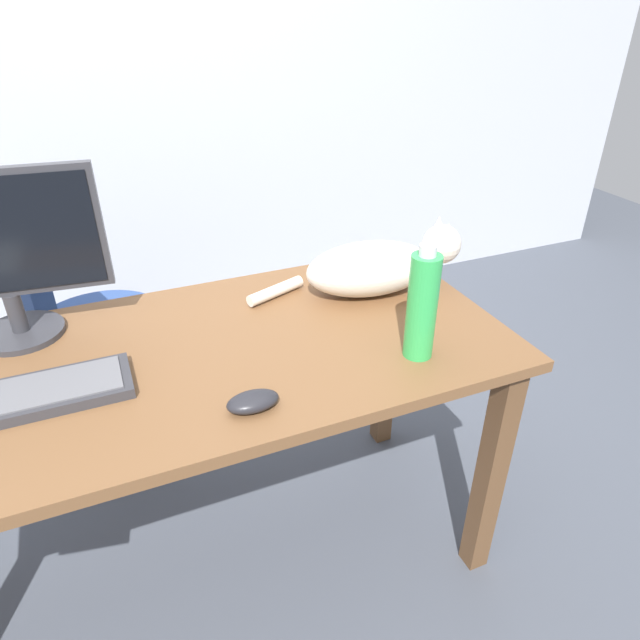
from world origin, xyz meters
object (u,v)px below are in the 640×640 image
at_px(office_chair, 92,355).
at_px(cat, 377,266).
at_px(water_bottle, 422,306).
at_px(keyboard, 21,398).
at_px(computer_mouse, 253,401).

distance_m(office_chair, cat, 1.08).
relative_size(office_chair, water_bottle, 3.34).
height_order(office_chair, cat, cat).
height_order(office_chair, keyboard, office_chair).
distance_m(cat, water_bottle, 0.33).
height_order(office_chair, water_bottle, water_bottle).
bearing_deg(office_chair, water_bottle, -49.97).
bearing_deg(computer_mouse, keyboard, 155.11).
bearing_deg(cat, keyboard, -170.03).
distance_m(keyboard, cat, 0.93).
bearing_deg(keyboard, office_chair, 81.41).
xyz_separation_m(computer_mouse, water_bottle, (0.42, 0.04, 0.11)).
relative_size(office_chair, keyboard, 2.10).
height_order(cat, computer_mouse, cat).
relative_size(computer_mouse, water_bottle, 0.40).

